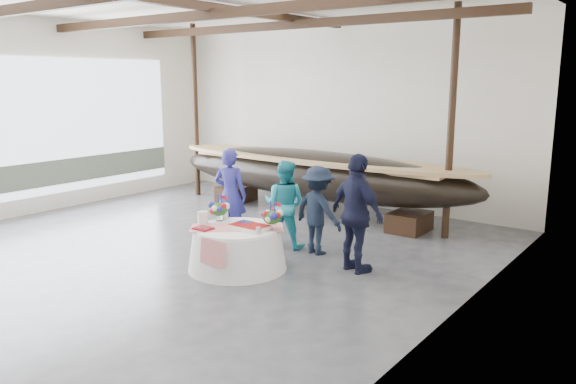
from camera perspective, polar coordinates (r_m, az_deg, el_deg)
The scene contains 13 objects.
floor at distance 10.15m, azimuth -13.29°, elevation -6.74°, with size 10.00×12.00×0.01m, color #3D3D42.
wall_back at distance 14.25m, azimuth 5.26°, elevation 7.94°, with size 10.00×0.02×4.50m, color silver.
wall_left at distance 13.92m, azimuth -27.15°, elevation 6.65°, with size 0.02×12.00×4.50m, color silver.
wall_right at distance 6.64m, azimuth 14.67°, elevation 3.58°, with size 0.02×12.00×4.50m, color silver.
pavilion_structure at distance 10.20m, azimuth -10.92°, elevation 16.26°, with size 9.80×11.76×4.50m.
open_bay at distance 14.38m, azimuth -23.33°, elevation 5.39°, with size 0.03×7.00×3.20m.
longboat_display at distance 12.90m, azimuth 2.62°, elevation 1.84°, with size 8.03×1.61×1.50m.
banquet_table at distance 9.39m, azimuth -5.17°, elevation -5.70°, with size 1.64×1.64×0.71m.
tabletop_items at distance 9.38m, azimuth -4.85°, elevation -2.51°, with size 1.52×1.39×0.40m.
guest_woman_blue at distance 10.93m, azimuth -5.87°, elevation -0.27°, with size 0.66×0.43×1.81m, color navy.
guest_woman_teal at distance 10.43m, azimuth -0.36°, elevation -1.24°, with size 0.80×0.62×1.65m, color teal.
guest_man_left at distance 10.06m, azimuth 3.07°, elevation -1.87°, with size 1.03×0.59×1.60m, color black.
guest_man_right at distance 9.12m, azimuth 7.02°, elevation -2.20°, with size 1.14×0.48×1.95m, color black.
Camera 1 is at (7.49, -6.10, 3.12)m, focal length 35.00 mm.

